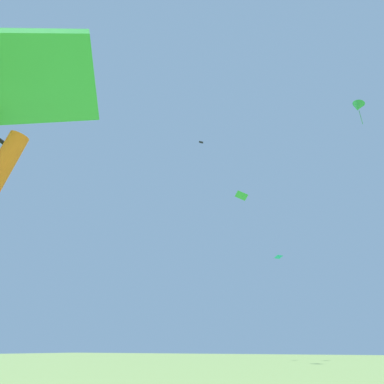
# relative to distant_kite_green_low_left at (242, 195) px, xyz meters

# --- Properties ---
(distant_kite_green_low_left) EXTENTS (0.97, 1.00, 0.56)m
(distant_kite_green_low_left) POSITION_rel_distant_kite_green_low_left_xyz_m (0.00, 0.00, 0.00)
(distant_kite_green_low_left) COLOR green
(distant_kite_teal_low_right) EXTENTS (0.68, 0.70, 0.30)m
(distant_kite_teal_low_right) POSITION_rel_distant_kite_green_low_left_xyz_m (0.60, 7.52, -3.23)
(distant_kite_teal_low_right) COLOR #19B2AD
(distant_kite_green_mid_left) EXTENTS (1.47, 1.39, 2.24)m
(distant_kite_green_mid_left) POSITION_rel_distant_kite_green_low_left_xyz_m (9.52, 2.47, 6.87)
(distant_kite_green_mid_left) COLOR green
(distant_kite_black_mid_right) EXTENTS (0.57, 0.58, 0.19)m
(distant_kite_black_mid_right) POSITION_rel_distant_kite_green_low_left_xyz_m (-5.07, 3.37, 8.60)
(distant_kite_black_mid_right) COLOR black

